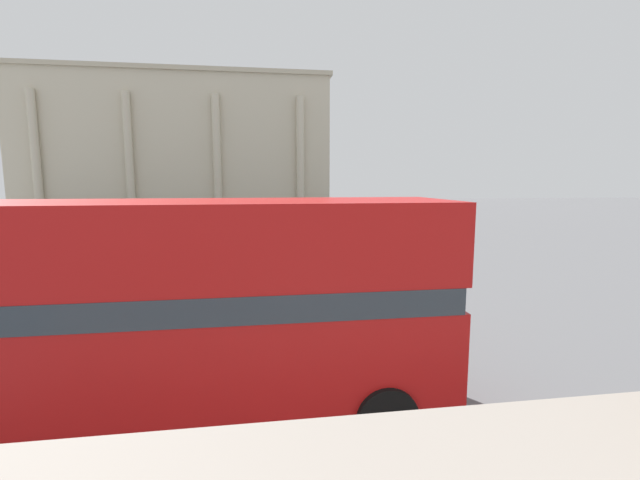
# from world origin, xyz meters

# --- Properties ---
(double_decker_bus) EXTENTS (10.57, 2.67, 4.09)m
(double_decker_bus) POSITION_xyz_m (-2.97, 5.49, 2.29)
(double_decker_bus) COLOR black
(double_decker_bus) RESTS_ON ground_plane
(plaza_building_left) EXTENTS (36.00, 12.33, 16.99)m
(plaza_building_left) POSITION_xyz_m (-10.12, 54.08, 8.50)
(plaza_building_left) COLOR beige
(plaza_building_left) RESTS_ON ground_plane
(traffic_light_near) EXTENTS (0.42, 0.24, 3.51)m
(traffic_light_near) POSITION_xyz_m (-4.26, 9.10, 2.30)
(traffic_light_near) COLOR black
(traffic_light_near) RESTS_ON ground_plane
(traffic_light_mid) EXTENTS (0.42, 0.24, 3.33)m
(traffic_light_mid) POSITION_xyz_m (-5.06, 15.16, 2.19)
(traffic_light_mid) COLOR black
(traffic_light_mid) RESTS_ON ground_plane
(pedestrian_yellow) EXTENTS (0.32, 0.32, 1.76)m
(pedestrian_yellow) POSITION_xyz_m (4.34, 19.57, 1.02)
(pedestrian_yellow) COLOR #282B33
(pedestrian_yellow) RESTS_ON ground_plane
(pedestrian_black) EXTENTS (0.32, 0.32, 1.68)m
(pedestrian_black) POSITION_xyz_m (-2.39, 19.87, 0.97)
(pedestrian_black) COLOR #282B33
(pedestrian_black) RESTS_ON ground_plane
(pedestrian_red) EXTENTS (0.32, 0.32, 1.59)m
(pedestrian_red) POSITION_xyz_m (10.95, 33.63, 0.91)
(pedestrian_red) COLOR #282B33
(pedestrian_red) RESTS_ON ground_plane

